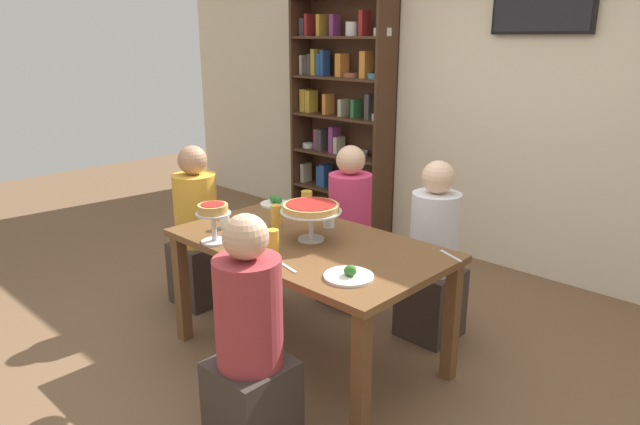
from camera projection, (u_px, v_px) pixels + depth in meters
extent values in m
plane|color=brown|center=(309.00, 356.00, 3.46)|extent=(12.00, 12.00, 0.00)
cube|color=beige|center=(501.00, 96.00, 4.57)|extent=(8.00, 0.12, 2.80)
cube|color=brown|center=(308.00, 245.00, 3.25)|extent=(1.57, 0.90, 0.04)
cube|color=brown|center=(182.00, 288.00, 3.56)|extent=(0.07, 0.07, 0.70)
cube|color=brown|center=(361.00, 380.00, 2.61)|extent=(0.07, 0.07, 0.70)
cube|color=brown|center=(275.00, 255.00, 4.10)|extent=(0.07, 0.07, 0.70)
cube|color=brown|center=(451.00, 321.00, 3.15)|extent=(0.07, 0.07, 0.70)
cube|color=#422819|center=(302.00, 113.00, 5.86)|extent=(0.03, 0.30, 2.20)
cube|color=#422819|center=(385.00, 124.00, 5.15)|extent=(0.03, 0.30, 2.20)
cube|color=#422819|center=(350.00, 117.00, 5.60)|extent=(1.10, 0.02, 2.20)
cube|color=#422819|center=(339.00, 225.00, 5.82)|extent=(1.04, 0.28, 0.02)
cube|color=#422819|center=(340.00, 190.00, 5.72)|extent=(1.04, 0.28, 0.02)
cube|color=#422819|center=(340.00, 154.00, 5.61)|extent=(1.04, 0.28, 0.02)
cube|color=#422819|center=(341.00, 117.00, 5.50)|extent=(1.04, 0.28, 0.02)
cube|color=#422819|center=(341.00, 78.00, 5.39)|extent=(1.04, 0.28, 0.02)
cube|color=#422819|center=(341.00, 37.00, 5.28)|extent=(1.04, 0.28, 0.02)
cube|color=#B2A88E|center=(306.00, 172.00, 6.00)|extent=(0.05, 0.13, 0.19)
cube|color=navy|center=(321.00, 175.00, 5.85)|extent=(0.05, 0.11, 0.20)
cube|color=navy|center=(326.00, 175.00, 5.81)|extent=(0.07, 0.13, 0.22)
cube|color=#3D3838|center=(334.00, 180.00, 5.74)|extent=(0.04, 0.13, 0.16)
cylinder|color=#3D7084|center=(353.00, 189.00, 5.59)|extent=(0.16, 0.16, 0.07)
cube|color=#7A3370|center=(364.00, 185.00, 5.48)|extent=(0.05, 0.11, 0.20)
cylinder|color=beige|center=(372.00, 194.00, 5.44)|extent=(0.12, 0.12, 0.05)
cylinder|color=silver|center=(309.00, 145.00, 5.89)|extent=(0.12, 0.12, 0.05)
cube|color=#7A3370|center=(318.00, 139.00, 5.77)|extent=(0.04, 0.11, 0.21)
cube|color=#3D3838|center=(323.00, 140.00, 5.73)|extent=(0.07, 0.13, 0.21)
cube|color=#7A3370|center=(335.00, 139.00, 5.62)|extent=(0.05, 0.13, 0.25)
cube|color=#B2A88E|center=(339.00, 145.00, 5.59)|extent=(0.05, 0.13, 0.16)
cylinder|color=beige|center=(359.00, 154.00, 5.44)|extent=(0.17, 0.17, 0.06)
cube|color=#B7932D|center=(306.00, 100.00, 5.77)|extent=(0.07, 0.13, 0.22)
cube|color=#B7932D|center=(311.00, 101.00, 5.72)|extent=(0.06, 0.13, 0.22)
cube|color=orange|center=(328.00, 104.00, 5.58)|extent=(0.04, 0.13, 0.20)
cube|color=#B2A88E|center=(344.00, 108.00, 5.45)|extent=(0.04, 0.13, 0.16)
cube|color=#2D6B38|center=(356.00, 109.00, 5.34)|extent=(0.04, 0.13, 0.17)
cube|color=#3D3838|center=(371.00, 107.00, 5.22)|extent=(0.05, 0.13, 0.23)
cylinder|color=silver|center=(379.00, 117.00, 5.18)|extent=(0.13, 0.13, 0.06)
cube|color=#B2A88E|center=(305.00, 65.00, 5.68)|extent=(0.04, 0.13, 0.19)
cube|color=#3D3838|center=(309.00, 66.00, 5.64)|extent=(0.06, 0.13, 0.17)
cube|color=#3D3838|center=(313.00, 64.00, 5.60)|extent=(0.04, 0.13, 0.20)
cube|color=#B7932D|center=(317.00, 62.00, 5.56)|extent=(0.05, 0.13, 0.25)
cube|color=navy|center=(321.00, 64.00, 5.53)|extent=(0.06, 0.10, 0.21)
cube|color=navy|center=(325.00, 63.00, 5.49)|extent=(0.04, 0.11, 0.24)
cube|color=orange|center=(342.00, 65.00, 5.35)|extent=(0.07, 0.13, 0.21)
cylinder|color=brown|center=(351.00, 75.00, 5.30)|extent=(0.16, 0.16, 0.04)
cube|color=orange|center=(366.00, 65.00, 5.15)|extent=(0.06, 0.13, 0.24)
cylinder|color=#3D7084|center=(377.00, 76.00, 5.10)|extent=(0.17, 0.17, 0.05)
cube|color=#3D3838|center=(306.00, 27.00, 5.57)|extent=(0.06, 0.13, 0.17)
cube|color=maroon|center=(310.00, 25.00, 5.52)|extent=(0.04, 0.13, 0.20)
cube|color=#B7932D|center=(322.00, 25.00, 5.41)|extent=(0.04, 0.13, 0.20)
cube|color=#7A3370|center=(335.00, 25.00, 5.31)|extent=(0.05, 0.11, 0.19)
cylinder|color=silver|center=(352.00, 29.00, 5.18)|extent=(0.12, 0.12, 0.12)
cube|color=maroon|center=(365.00, 23.00, 5.07)|extent=(0.04, 0.12, 0.22)
cylinder|color=beige|center=(383.00, 32.00, 4.96)|extent=(0.16, 0.16, 0.07)
cube|color=black|center=(544.00, 1.00, 4.10)|extent=(0.75, 0.05, 0.45)
cube|color=black|center=(542.00, 1.00, 4.08)|extent=(0.71, 0.01, 0.41)
cube|color=#382D28|center=(349.00, 272.00, 4.13)|extent=(0.34, 0.34, 0.45)
cylinder|color=#D63866|center=(350.00, 209.00, 3.99)|extent=(0.30, 0.30, 0.50)
sphere|color=tan|center=(351.00, 160.00, 3.88)|extent=(0.20, 0.20, 0.20)
cube|color=#382D28|center=(200.00, 272.00, 4.12)|extent=(0.34, 0.34, 0.45)
cylinder|color=gold|center=(196.00, 209.00, 3.98)|extent=(0.30, 0.30, 0.50)
sphere|color=#A87A5B|center=(193.00, 160.00, 3.88)|extent=(0.20, 0.20, 0.20)
cube|color=#382D28|center=(252.00, 405.00, 2.64)|extent=(0.34, 0.34, 0.45)
cylinder|color=#993338|center=(249.00, 312.00, 2.50)|extent=(0.30, 0.30, 0.50)
sphere|color=tan|center=(246.00, 237.00, 2.39)|extent=(0.20, 0.20, 0.20)
cube|color=#382D28|center=(430.00, 303.00, 3.65)|extent=(0.34, 0.34, 0.45)
cylinder|color=silver|center=(435.00, 232.00, 3.51)|extent=(0.30, 0.30, 0.50)
sphere|color=beige|center=(438.00, 177.00, 3.41)|extent=(0.20, 0.20, 0.20)
cylinder|color=silver|center=(311.00, 239.00, 3.27)|extent=(0.15, 0.15, 0.01)
cylinder|color=silver|center=(311.00, 225.00, 3.24)|extent=(0.03, 0.03, 0.16)
cylinder|color=silver|center=(311.00, 211.00, 3.22)|extent=(0.35, 0.35, 0.01)
cylinder|color=tan|center=(311.00, 207.00, 3.21)|extent=(0.32, 0.32, 0.04)
cylinder|color=maroon|center=(311.00, 204.00, 3.20)|extent=(0.28, 0.28, 0.00)
cylinder|color=silver|center=(215.00, 241.00, 3.23)|extent=(0.15, 0.15, 0.01)
cylinder|color=silver|center=(214.00, 227.00, 3.20)|extent=(0.03, 0.03, 0.16)
cylinder|color=silver|center=(213.00, 213.00, 3.18)|extent=(0.20, 0.20, 0.01)
cylinder|color=tan|center=(213.00, 209.00, 3.17)|extent=(0.17, 0.17, 0.05)
cylinder|color=maroon|center=(213.00, 204.00, 3.16)|extent=(0.13, 0.13, 0.00)
cylinder|color=white|center=(275.00, 204.00, 3.94)|extent=(0.20, 0.20, 0.01)
sphere|color=#2D7028|center=(275.00, 200.00, 3.94)|extent=(0.04, 0.04, 0.04)
sphere|color=#2D7028|center=(274.00, 199.00, 3.94)|extent=(0.06, 0.06, 0.06)
sphere|color=#2D7028|center=(278.00, 200.00, 3.91)|extent=(0.05, 0.05, 0.05)
cylinder|color=white|center=(349.00, 276.00, 2.75)|extent=(0.24, 0.24, 0.01)
sphere|color=#2D7028|center=(348.00, 271.00, 2.75)|extent=(0.04, 0.04, 0.04)
sphere|color=#2D7028|center=(349.00, 271.00, 2.74)|extent=(0.05, 0.05, 0.05)
sphere|color=#2D7028|center=(351.00, 271.00, 2.73)|extent=(0.05, 0.05, 0.05)
sphere|color=#2D7028|center=(349.00, 271.00, 2.76)|extent=(0.04, 0.04, 0.04)
cylinder|color=gold|center=(276.00, 216.00, 3.48)|extent=(0.07, 0.07, 0.14)
cylinder|color=gold|center=(307.00, 203.00, 3.72)|extent=(0.07, 0.07, 0.16)
cylinder|color=gold|center=(273.00, 242.00, 3.02)|extent=(0.07, 0.07, 0.14)
cylinder|color=white|center=(225.00, 221.00, 3.46)|extent=(0.06, 0.06, 0.09)
cylinder|color=white|center=(329.00, 218.00, 3.47)|extent=(0.07, 0.07, 0.11)
cube|color=silver|center=(451.00, 256.00, 3.02)|extent=(0.17, 0.08, 0.00)
cube|color=silver|center=(287.00, 267.00, 2.88)|extent=(0.18, 0.06, 0.00)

